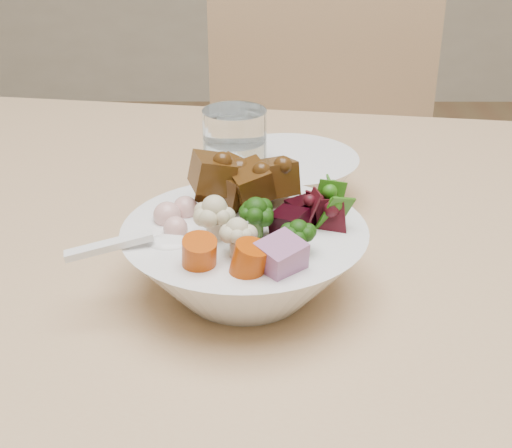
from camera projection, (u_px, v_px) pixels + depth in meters
The scene contains 6 objects.
dining_table at pixel (450, 359), 0.64m from camera, with size 1.73×1.14×0.76m.
chair_far at pixel (322, 180), 1.35m from camera, with size 0.45×0.45×0.96m.
food_bowl at pixel (247, 254), 0.58m from camera, with size 0.20×0.20×0.11m.
soup_spoon at pixel (154, 245), 0.55m from camera, with size 0.10×0.04×0.02m.
water_glass at pixel (235, 167), 0.71m from camera, with size 0.06×0.06×0.11m.
side_bowl at pixel (288, 179), 0.75m from camera, with size 0.15×0.15×0.05m, color white, non-canonical shape.
Camera 1 is at (-0.15, -0.48, 1.08)m, focal length 50.00 mm.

